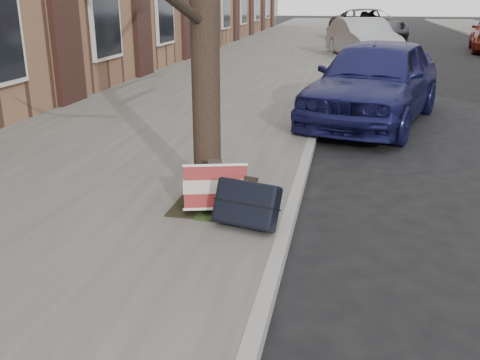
% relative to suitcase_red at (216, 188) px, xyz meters
% --- Properties ---
extents(ground, '(120.00, 120.00, 0.00)m').
position_rel_suitcase_red_xyz_m(ground, '(1.97, -1.03, -0.36)').
color(ground, black).
rests_on(ground, ground).
extents(near_sidewalk, '(5.00, 70.00, 0.12)m').
position_rel_suitcase_red_xyz_m(near_sidewalk, '(-1.73, 13.97, -0.30)').
color(near_sidewalk, slate).
rests_on(near_sidewalk, ground).
extents(dirt_patch, '(0.85, 0.85, 0.02)m').
position_rel_suitcase_red_xyz_m(dirt_patch, '(-0.03, 0.17, -0.23)').
color(dirt_patch, black).
rests_on(dirt_patch, near_sidewalk).
extents(suitcase_red, '(0.68, 0.49, 0.48)m').
position_rel_suitcase_red_xyz_m(suitcase_red, '(0.00, 0.00, 0.00)').
color(suitcase_red, maroon).
rests_on(suitcase_red, near_sidewalk).
extents(suitcase_navy, '(0.66, 0.49, 0.46)m').
position_rel_suitcase_red_xyz_m(suitcase_navy, '(0.37, -0.33, -0.01)').
color(suitcase_navy, black).
rests_on(suitcase_navy, near_sidewalk).
extents(car_near_front, '(2.84, 4.65, 1.48)m').
position_rel_suitcase_red_xyz_m(car_near_front, '(1.66, 4.89, 0.38)').
color(car_near_front, '#17194D').
rests_on(car_near_front, ground).
extents(car_near_mid, '(2.74, 4.55, 1.41)m').
position_rel_suitcase_red_xyz_m(car_near_mid, '(1.59, 14.94, 0.35)').
color(car_near_mid, '#94989B').
rests_on(car_near_mid, ground).
extents(car_near_back, '(4.06, 6.12, 1.56)m').
position_rel_suitcase_red_xyz_m(car_near_back, '(1.91, 22.42, 0.42)').
color(car_near_back, '#3C3C42').
rests_on(car_near_back, ground).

